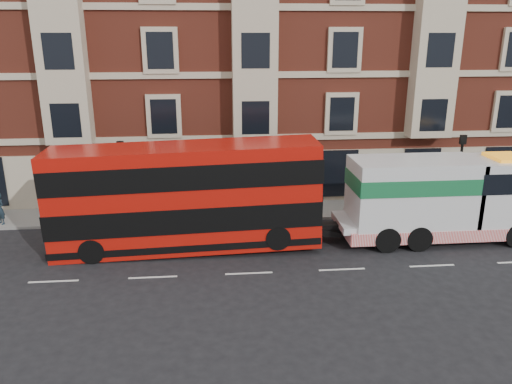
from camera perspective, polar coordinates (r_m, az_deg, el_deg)
ground at (r=21.29m, az=-0.82°, el=-9.28°), size 120.00×120.00×0.00m
sidewalk at (r=28.15m, az=-2.00°, el=-2.25°), size 90.00×3.00×0.15m
victorian_terrace at (r=34.00m, az=-2.06°, el=18.32°), size 45.00×12.00×20.40m
lamp_post_west at (r=26.48m, az=-14.97°, el=1.77°), size 0.35×0.15×4.35m
lamp_post_east at (r=29.33m, az=22.23°, el=2.56°), size 0.35×0.15×4.35m
double_decker_bus at (r=22.95m, az=-8.05°, el=-0.39°), size 12.15×2.79×4.92m
tow_truck at (r=25.48m, az=20.21°, el=-0.59°), size 9.73×2.88×4.06m
pedestrian at (r=29.09m, az=-27.24°, el=-1.72°), size 0.73×0.69×1.67m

